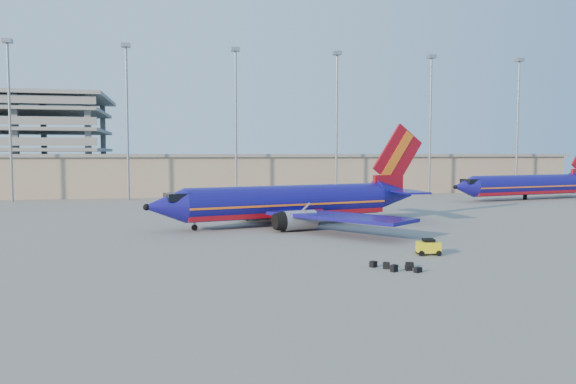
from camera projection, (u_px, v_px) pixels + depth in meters
The scene contains 7 objects.
ground at pixel (325, 229), 64.07m from camera, with size 220.00×220.00×0.00m, color slate.
terminal_building at pixel (299, 173), 122.45m from camera, with size 122.00×16.00×8.50m.
light_mast_row at pixel (287, 107), 108.80m from camera, with size 101.60×1.60×28.65m.
aircraft_main at pixel (295, 202), 68.38m from camera, with size 36.70×34.87×12.63m.
aircraft_second at pixel (529, 185), 105.03m from camera, with size 35.56×15.09×12.16m.
baggage_tug at pixel (428, 247), 47.98m from camera, with size 2.13×1.49×1.41m.
luggage_pile at pixel (397, 267), 42.03m from camera, with size 3.33×3.04×0.53m.
Camera 1 is at (-17.01, -61.45, 8.74)m, focal length 35.00 mm.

